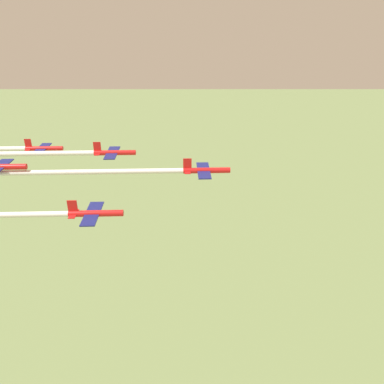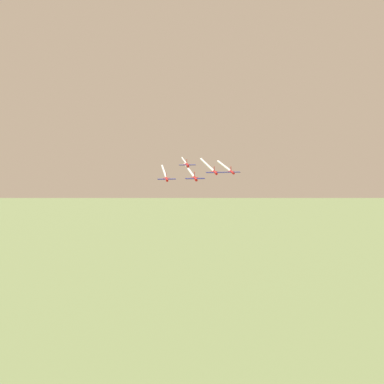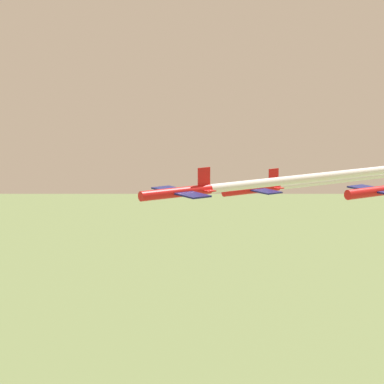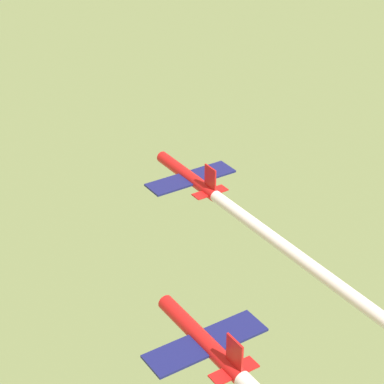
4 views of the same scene
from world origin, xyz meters
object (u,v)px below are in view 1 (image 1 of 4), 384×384
(jet_3, at_px, (43,148))
(jet_0, at_px, (205,170))
(jet_2, at_px, (94,213))
(jet_1, at_px, (113,153))
(jet_4, at_px, (0,167))

(jet_3, bearing_deg, jet_0, 59.53)
(jet_2, bearing_deg, jet_1, 180.00)
(jet_1, bearing_deg, jet_2, -0.00)
(jet_1, distance_m, jet_4, 21.49)
(jet_4, bearing_deg, jet_3, -180.00)
(jet_0, bearing_deg, jet_2, -59.53)
(jet_0, relative_size, jet_2, 1.00)
(jet_4, bearing_deg, jet_1, 120.47)
(jet_1, distance_m, jet_2, 21.92)
(jet_1, height_order, jet_4, jet_4)
(jet_3, xyz_separation_m, jet_4, (16.05, -14.68, 3.76))
(jet_1, bearing_deg, jet_0, 59.53)
(jet_2, bearing_deg, jet_3, -150.46)
(jet_3, relative_size, jet_4, 1.00)
(jet_2, distance_m, jet_4, 21.82)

